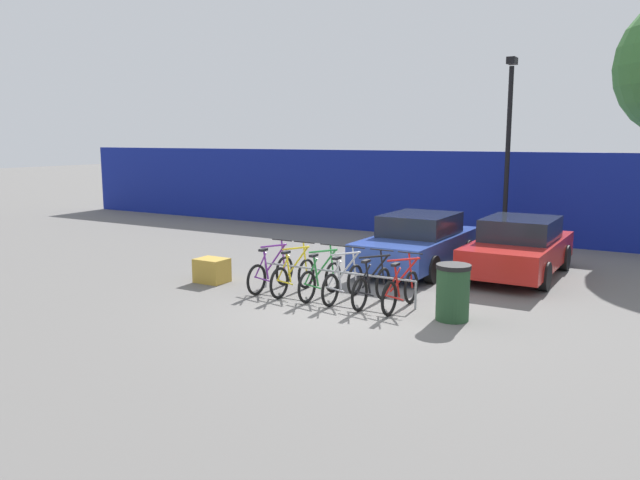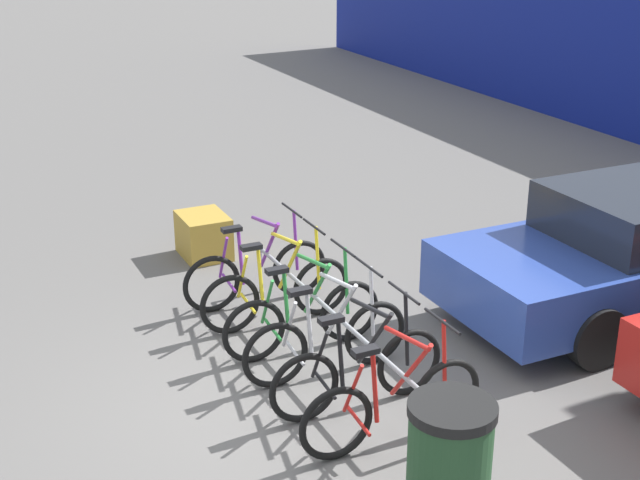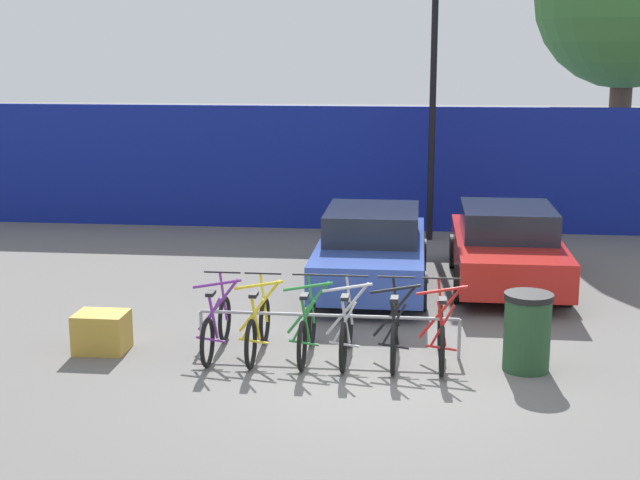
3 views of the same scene
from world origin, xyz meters
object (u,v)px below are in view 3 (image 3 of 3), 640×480
at_px(bicycle_silver, 346,331).
at_px(bicycle_red, 441,335).
at_px(car_blue, 372,249).
at_px(trash_bin, 527,332).
at_px(bicycle_yellow, 258,328).
at_px(lamp_post, 433,96).
at_px(car_red, 507,247).
at_px(bicycle_black, 394,333).
at_px(cargo_crate, 102,332).
at_px(bicycle_green, 307,330).
at_px(bike_rack, 328,320).
at_px(bicycle_purple, 216,327).

height_order(bicycle_silver, bicycle_red, same).
xyz_separation_m(bicycle_silver, car_blue, (0.14, 3.71, 0.31)).
relative_size(car_blue, trash_bin, 4.24).
bearing_deg(bicycle_yellow, trash_bin, -3.14).
xyz_separation_m(lamp_post, trash_bin, (1.18, -8.16, -2.62)).
bearing_deg(lamp_post, car_red, -70.69).
height_order(bicycle_black, car_blue, car_blue).
xyz_separation_m(car_blue, cargo_crate, (-3.52, -3.79, -0.42)).
relative_size(car_red, lamp_post, 0.76).
bearing_deg(cargo_crate, bicycle_green, 1.70).
height_order(bike_rack, bicycle_black, bicycle_black).
distance_m(bike_rack, bicycle_green, 0.33).
bearing_deg(bicycle_black, bicycle_purple, -178.58).
xyz_separation_m(bicycle_green, cargo_crate, (-2.85, -0.08, -0.10)).
distance_m(bicycle_green, bicycle_red, 1.80).
relative_size(bicycle_purple, car_blue, 0.39).
xyz_separation_m(trash_bin, cargo_crate, (-5.74, 0.10, -0.24)).
bearing_deg(bicycle_black, trash_bin, -4.67).
bearing_deg(car_blue, bicycle_yellow, -109.94).
height_order(bicycle_red, lamp_post, lamp_post).
bearing_deg(bicycle_purple, bicycle_red, 3.79).
height_order(bicycle_purple, bicycle_green, same).
bearing_deg(bike_rack, bicycle_silver, -29.52).
xyz_separation_m(bicycle_black, car_red, (1.85, 4.21, 0.31)).
xyz_separation_m(bicycle_red, car_blue, (-1.13, 3.71, 0.31)).
height_order(bicycle_green, car_blue, car_blue).
height_order(bicycle_yellow, bicycle_black, same).
distance_m(bicycle_purple, bicycle_green, 1.25).
distance_m(bicycle_yellow, bicycle_silver, 1.21).
bearing_deg(cargo_crate, bicycle_purple, 3.04).
bearing_deg(car_blue, lamp_post, 76.25).
height_order(bicycle_purple, cargo_crate, bicycle_purple).
relative_size(bike_rack, cargo_crate, 5.14).
distance_m(bike_rack, bicycle_silver, 0.32).
height_order(car_blue, cargo_crate, car_blue).
xyz_separation_m(bicycle_green, car_red, (3.03, 4.21, 0.31)).
distance_m(car_blue, cargo_crate, 5.19).
xyz_separation_m(bike_rack, bicycle_red, (1.53, -0.15, -0.11)).
distance_m(bicycle_purple, bicycle_silver, 1.79).
xyz_separation_m(bike_rack, cargo_crate, (-3.12, -0.23, -0.21)).
bearing_deg(bicycle_silver, trash_bin, -1.31).
xyz_separation_m(bicycle_green, bicycle_black, (1.18, 0.00, 0.00)).
height_order(bicycle_green, bicycle_silver, same).
xyz_separation_m(bicycle_purple, lamp_post, (2.97, 7.97, 2.76)).
bearing_deg(bicycle_yellow, cargo_crate, -177.98).
relative_size(bicycle_silver, trash_bin, 1.66).
distance_m(bicycle_yellow, car_blue, 3.96).
xyz_separation_m(bicycle_black, cargo_crate, (-4.03, -0.08, -0.10)).
distance_m(bicycle_black, car_blue, 3.76).
distance_m(bike_rack, car_blue, 3.59).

